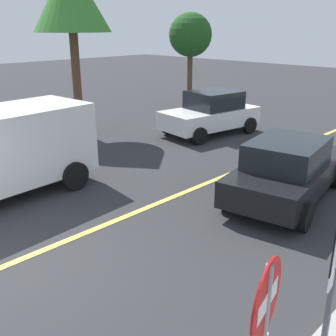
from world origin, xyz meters
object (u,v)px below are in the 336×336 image
Objects in this scene: car_white_mid_road at (211,113)px; car_black_far_lane at (288,169)px; stop_sign at (263,334)px; tree_centre_verge at (190,36)px.

car_white_mid_road reaches higher than car_black_far_lane.
car_black_far_lane is at bearing 26.78° from stop_sign.
tree_centre_verge is at bearing 49.86° from car_white_mid_road.
tree_centre_verge reaches higher than car_white_mid_road.
car_black_far_lane is 13.03m from tree_centre_verge.
stop_sign is at bearing -136.24° from tree_centre_verge.
stop_sign is 0.49× the size of tree_centre_verge.
car_white_mid_road is at bearing 55.64° from car_black_far_lane.
tree_centre_verge is (3.95, 4.68, 2.78)m from car_white_mid_road.
car_black_far_lane is (-3.73, -5.45, -0.05)m from car_white_mid_road.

